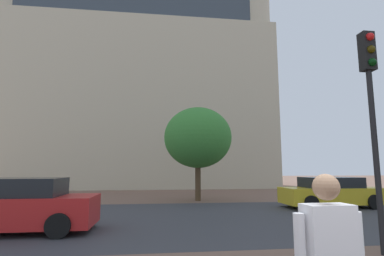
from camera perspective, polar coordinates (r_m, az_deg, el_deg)
The scene contains 7 objects.
ground_plane at distance 12.69m, azimuth 0.31°, elevation -15.91°, with size 120.00×120.00×0.00m, color brown.
street_asphalt_strip at distance 11.30m, azimuth 1.29°, elevation -16.89°, with size 120.00×8.97×0.00m, color #38383D.
landmark_building at distance 31.87m, azimuth -10.03°, elevation 6.79°, with size 26.68×11.18×31.76m.
car_yellow at distance 15.40m, azimuth 25.29°, elevation -11.25°, with size 4.48×1.95×1.38m.
car_red at distance 9.91m, azimuth -31.00°, elevation -12.85°, with size 4.37×1.94×1.51m.
traffic_light_pole at distance 7.71m, azimuth 31.37°, elevation 5.39°, with size 0.28×0.34×4.87m.
tree_curb_far at distance 16.93m, azimuth 1.14°, elevation -1.89°, with size 3.86×3.86×5.29m.
Camera 1 is at (-1.65, -2.46, 1.77)m, focal length 27.57 mm.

